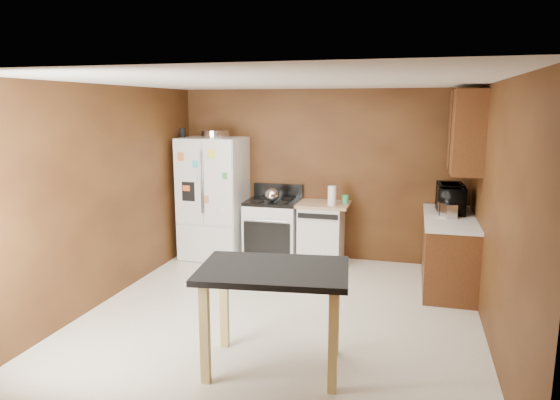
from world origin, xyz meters
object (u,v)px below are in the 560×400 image
at_px(dishwasher, 321,233).
at_px(green_canister, 345,199).
at_px(roasting_pan, 215,134).
at_px(kettle, 272,195).
at_px(pen_cup, 182,133).
at_px(toaster, 448,210).
at_px(microwave, 451,199).
at_px(island, 274,283).
at_px(gas_range, 273,229).
at_px(paper_towel, 332,196).
at_px(refrigerator, 214,198).

bearing_deg(dishwasher, green_canister, 12.41).
height_order(roasting_pan, kettle, roasting_pan).
xyz_separation_m(roasting_pan, pen_cup, (-0.47, -0.12, 0.01)).
xyz_separation_m(kettle, toaster, (2.37, -0.36, -0.02)).
distance_m(roasting_pan, dishwasher, 2.13).
bearing_deg(microwave, pen_cup, 85.86).
distance_m(pen_cup, island, 3.81).
height_order(kettle, gas_range, kettle).
height_order(paper_towel, dishwasher, paper_towel).
height_order(paper_towel, refrigerator, refrigerator).
height_order(roasting_pan, dishwasher, roasting_pan).
bearing_deg(island, refrigerator, 121.02).
distance_m(kettle, microwave, 2.42).
height_order(green_canister, gas_range, gas_range).
height_order(roasting_pan, pen_cup, pen_cup).
height_order(green_canister, microwave, microwave).
height_order(toaster, refrigerator, refrigerator).
bearing_deg(kettle, pen_cup, 178.45).
height_order(pen_cup, island, pen_cup).
distance_m(microwave, gas_range, 2.53).
bearing_deg(roasting_pan, microwave, -3.19).
height_order(roasting_pan, refrigerator, roasting_pan).
distance_m(refrigerator, dishwasher, 1.69).
height_order(kettle, refrigerator, refrigerator).
relative_size(pen_cup, microwave, 0.22).
relative_size(green_canister, toaster, 0.49).
distance_m(green_canister, toaster, 1.49).
xyz_separation_m(kettle, refrigerator, (-0.94, 0.09, -0.10)).
bearing_deg(pen_cup, green_canister, 5.08).
bearing_deg(gas_range, dishwasher, 1.94).
xyz_separation_m(microwave, dishwasher, (-1.73, 0.21, -0.61)).
bearing_deg(island, gas_range, 106.02).
bearing_deg(roasting_pan, island, -59.89).
distance_m(roasting_pan, green_canister, 2.12).
bearing_deg(green_canister, island, -93.21).
bearing_deg(island, roasting_pan, 120.11).
distance_m(kettle, toaster, 2.40).
distance_m(roasting_pan, paper_towel, 1.95).
distance_m(paper_towel, island, 2.91).
bearing_deg(kettle, paper_towel, 2.88).
distance_m(paper_towel, refrigerator, 1.80).
distance_m(green_canister, island, 3.12).
bearing_deg(green_canister, toaster, -24.31).
distance_m(toaster, refrigerator, 3.34).
xyz_separation_m(kettle, green_canister, (1.01, 0.25, -0.05)).
xyz_separation_m(green_canister, microwave, (1.41, -0.28, 0.12)).
distance_m(kettle, dishwasher, 0.90).
xyz_separation_m(pen_cup, gas_range, (1.36, 0.12, -1.40)).
bearing_deg(green_canister, gas_range, -174.80).
bearing_deg(toaster, refrigerator, 147.92).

